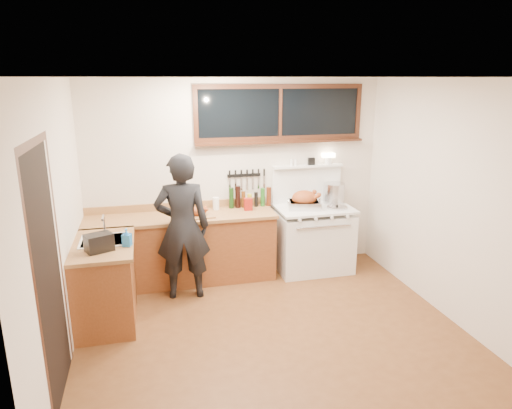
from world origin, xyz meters
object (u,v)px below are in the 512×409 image
object	(u,v)px
man	(182,227)
roast_turkey	(304,201)
vintage_stove	(313,237)
cutting_board	(199,213)

from	to	relation	value
man	roast_turkey	bearing A→B (deg)	13.12
man	roast_turkey	world-z (taller)	man
vintage_stove	man	size ratio (longest dim) A/B	0.89
man	cutting_board	xyz separation A→B (m)	(0.24, 0.34, 0.07)
vintage_stove	roast_turkey	size ratio (longest dim) A/B	3.23
man	roast_turkey	distance (m)	1.72
roast_turkey	vintage_stove	bearing A→B (deg)	8.54
vintage_stove	roast_turkey	xyz separation A→B (m)	(-0.15, -0.02, 0.53)
vintage_stove	cutting_board	xyz separation A→B (m)	(-1.57, -0.07, 0.49)
cutting_board	roast_turkey	xyz separation A→B (m)	(1.43, 0.05, 0.05)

